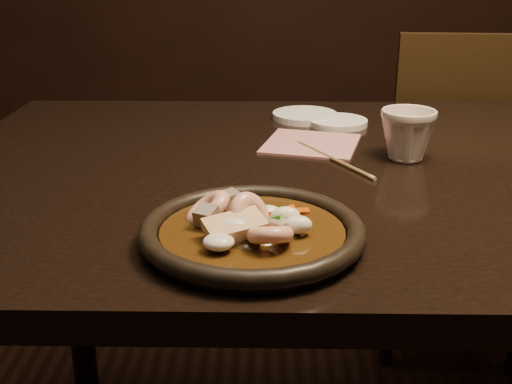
{
  "coord_description": "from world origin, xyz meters",
  "views": [
    {
      "loc": [
        -0.27,
        -0.98,
        1.07
      ],
      "look_at": [
        -0.28,
        -0.26,
        0.8
      ],
      "focal_mm": 45.0,
      "sensor_mm": 36.0,
      "label": 1
    }
  ],
  "objects_px": {
    "chair": "(459,187)",
    "table": "(428,209)",
    "tea_cup": "(407,133)",
    "plate": "(252,233)"
  },
  "relations": [
    {
      "from": "chair",
      "to": "table",
      "type": "bearing_deg",
      "value": 72.21
    },
    {
      "from": "chair",
      "to": "tea_cup",
      "type": "distance_m",
      "value": 0.72
    },
    {
      "from": "chair",
      "to": "tea_cup",
      "type": "height_order",
      "value": "chair"
    },
    {
      "from": "table",
      "to": "plate",
      "type": "relative_size",
      "value": 6.05
    },
    {
      "from": "plate",
      "to": "tea_cup",
      "type": "xyz_separation_m",
      "value": [
        0.24,
        0.32,
        0.03
      ]
    },
    {
      "from": "plate",
      "to": "table",
      "type": "bearing_deg",
      "value": 46.58
    },
    {
      "from": "table",
      "to": "tea_cup",
      "type": "bearing_deg",
      "value": 145.45
    },
    {
      "from": "table",
      "to": "plate",
      "type": "bearing_deg",
      "value": -133.42
    },
    {
      "from": "table",
      "to": "chair",
      "type": "relative_size",
      "value": 1.79
    },
    {
      "from": "table",
      "to": "chair",
      "type": "height_order",
      "value": "chair"
    }
  ]
}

